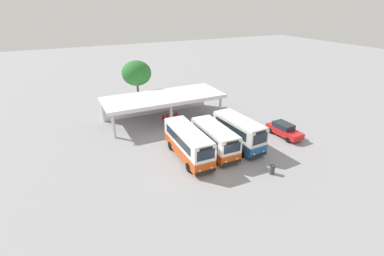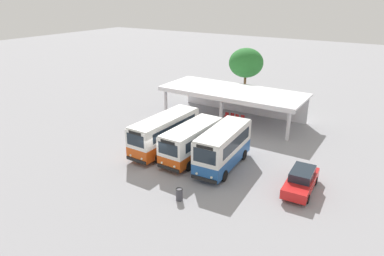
{
  "view_description": "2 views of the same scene",
  "coord_description": "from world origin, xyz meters",
  "views": [
    {
      "loc": [
        -12.34,
        -19.89,
        14.86
      ],
      "look_at": [
        -0.19,
        4.99,
        2.29
      ],
      "focal_mm": 26.11,
      "sensor_mm": 36.0,
      "label": 1
    },
    {
      "loc": [
        16.02,
        -20.25,
        13.51
      ],
      "look_at": [
        0.66,
        4.04,
        2.25
      ],
      "focal_mm": 32.5,
      "sensor_mm": 36.0,
      "label": 2
    }
  ],
  "objects": [
    {
      "name": "litter_bin_apron",
      "position": [
        4.2,
        -3.21,
        0.46
      ],
      "size": [
        0.49,
        0.49,
        0.9
      ],
      "color": "#3F3F47",
      "rests_on": "ground"
    },
    {
      "name": "waiting_chair_middle_seat",
      "position": [
        0.78,
        13.15,
        0.52
      ],
      "size": [
        0.46,
        0.46,
        0.86
      ],
      "color": "slate",
      "rests_on": "ground"
    },
    {
      "name": "waiting_chair_fourth_seat",
      "position": [
        1.41,
        13.22,
        0.52
      ],
      "size": [
        0.46,
        0.46,
        0.86
      ],
      "color": "slate",
      "rests_on": "ground"
    },
    {
      "name": "roadside_tree_behind_canopy",
      "position": [
        -1.72,
        20.67,
        5.14
      ],
      "size": [
        4.36,
        4.36,
        7.01
      ],
      "color": "brown",
      "rests_on": "ground"
    },
    {
      "name": "parked_car_flank",
      "position": [
        10.94,
        2.57,
        0.83
      ],
      "size": [
        2.02,
        4.65,
        1.62
      ],
      "color": "black",
      "rests_on": "ground"
    },
    {
      "name": "waiting_chair_end_by_column",
      "position": [
        -0.49,
        13.18,
        0.52
      ],
      "size": [
        0.46,
        0.46,
        0.86
      ],
      "color": "slate",
      "rests_on": "ground"
    },
    {
      "name": "city_bus_middle_cream",
      "position": [
        4.44,
        2.79,
        1.84
      ],
      "size": [
        2.68,
        6.99,
        3.34
      ],
      "color": "black",
      "rests_on": "ground"
    },
    {
      "name": "terminal_canopy",
      "position": [
        -0.15,
        14.53,
        2.71
      ],
      "size": [
        15.96,
        6.41,
        3.4
      ],
      "color": "silver",
      "rests_on": "ground"
    },
    {
      "name": "city_bus_second_in_row",
      "position": [
        1.42,
        2.83,
        1.66
      ],
      "size": [
        2.49,
        7.0,
        2.97
      ],
      "color": "black",
      "rests_on": "ground"
    },
    {
      "name": "waiting_chair_second_from_end",
      "position": [
        0.14,
        13.25,
        0.52
      ],
      "size": [
        0.46,
        0.46,
        0.86
      ],
      "color": "slate",
      "rests_on": "ground"
    },
    {
      "name": "city_bus_nearest_orange",
      "position": [
        -1.59,
        3.02,
        1.76
      ],
      "size": [
        2.45,
        8.01,
        3.18
      ],
      "color": "black",
      "rests_on": "ground"
    },
    {
      "name": "ground_plane",
      "position": [
        0.0,
        0.0,
        0.0
      ],
      "size": [
        180.0,
        180.0,
        0.0
      ],
      "primitive_type": "plane",
      "color": "#939399"
    }
  ]
}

